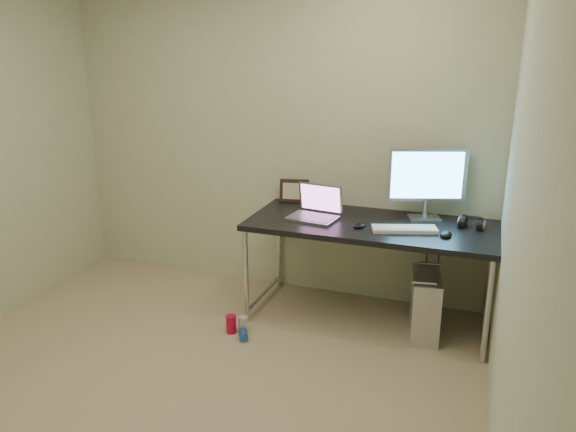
{
  "coord_description": "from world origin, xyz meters",
  "views": [
    {
      "loc": [
        1.61,
        -2.39,
        1.97
      ],
      "look_at": [
        0.38,
        1.02,
        0.85
      ],
      "focal_mm": 35.0,
      "sensor_mm": 36.0,
      "label": 1
    }
  ],
  "objects": [
    {
      "name": "desk",
      "position": [
        0.88,
        1.37,
        0.68
      ],
      "size": [
        1.74,
        0.76,
        0.75
      ],
      "color": "black",
      "rests_on": "ground"
    },
    {
      "name": "picture_frame",
      "position": [
        0.19,
        1.7,
        0.84
      ],
      "size": [
        0.24,
        0.11,
        0.19
      ],
      "primitive_type": "cube",
      "rotation": [
        -0.21,
        0.0,
        0.22
      ],
      "color": "black",
      "rests_on": "desk"
    },
    {
      "name": "keyboard",
      "position": [
        1.13,
        1.27,
        0.76
      ],
      "size": [
        0.46,
        0.27,
        0.03
      ],
      "primitive_type": "cube",
      "rotation": [
        0.0,
        0.0,
        0.31
      ],
      "color": "white",
      "rests_on": "desk"
    },
    {
      "name": "cable_b",
      "position": [
        1.34,
        1.68,
        0.38
      ],
      "size": [
        0.02,
        0.11,
        0.71
      ],
      "primitive_type": "cylinder",
      "rotation": [
        0.14,
        0.0,
        0.09
      ],
      "color": "black",
      "rests_on": "ground"
    },
    {
      "name": "tower_computer",
      "position": [
        1.3,
        1.27,
        0.22
      ],
      "size": [
        0.25,
        0.45,
        0.48
      ],
      "rotation": [
        0.0,
        0.0,
        0.16
      ],
      "color": "silver",
      "rests_on": "ground"
    },
    {
      "name": "wall_back",
      "position": [
        0.0,
        1.75,
        1.25
      ],
      "size": [
        3.5,
        0.02,
        2.5
      ],
      "primitive_type": "cube",
      "color": "beige",
      "rests_on": "ground"
    },
    {
      "name": "can_white",
      "position": [
        0.1,
        0.87,
        0.06
      ],
      "size": [
        0.07,
        0.07,
        0.12
      ],
      "primitive_type": "cylinder",
      "rotation": [
        0.0,
        0.0,
        0.14
      ],
      "color": "silver",
      "rests_on": "ground"
    },
    {
      "name": "laptop",
      "position": [
        0.47,
        1.36,
        0.81
      ],
      "size": [
        0.38,
        0.32,
        0.24
      ],
      "rotation": [
        0.0,
        0.0,
        -0.14
      ],
      "color": "#A5A6AB",
      "rests_on": "desk"
    },
    {
      "name": "wall_right",
      "position": [
        1.75,
        0.0,
        1.25
      ],
      "size": [
        0.02,
        3.5,
        2.5
      ],
      "primitive_type": "cube",
      "color": "beige",
      "rests_on": "ground"
    },
    {
      "name": "mouse_left",
      "position": [
        0.82,
        1.25,
        0.77
      ],
      "size": [
        0.1,
        0.13,
        0.04
      ],
      "primitive_type": "ellipsoid",
      "rotation": [
        0.0,
        0.0,
        -0.28
      ],
      "color": "black",
      "rests_on": "desk"
    },
    {
      "name": "headphones",
      "position": [
        1.56,
        1.49,
        0.78
      ],
      "size": [
        0.18,
        0.11,
        0.11
      ],
      "rotation": [
        0.0,
        0.0,
        -0.2
      ],
      "color": "black",
      "rests_on": "desk"
    },
    {
      "name": "floor",
      "position": [
        0.0,
        0.0,
        0.0
      ],
      "size": [
        3.5,
        3.5,
        0.0
      ],
      "primitive_type": "plane",
      "color": "tan",
      "rests_on": "ground"
    },
    {
      "name": "can_blue",
      "position": [
        0.14,
        0.77,
        0.03
      ],
      "size": [
        0.1,
        0.12,
        0.06
      ],
      "primitive_type": "cylinder",
      "rotation": [
        1.57,
        0.0,
        0.5
      ],
      "color": "#2055A6",
      "rests_on": "ground"
    },
    {
      "name": "mouse_right",
      "position": [
        1.4,
        1.25,
        0.77
      ],
      "size": [
        0.08,
        0.12,
        0.04
      ],
      "primitive_type": "ellipsoid",
      "rotation": [
        0.0,
        0.0,
        -0.02
      ],
      "color": "black",
      "rests_on": "desk"
    },
    {
      "name": "can_red",
      "position": [
        0.02,
        0.83,
        0.07
      ],
      "size": [
        0.1,
        0.1,
        0.13
      ],
      "primitive_type": "cylinder",
      "rotation": [
        0.0,
        0.0,
        -0.47
      ],
      "color": "#C10E37",
      "rests_on": "ground"
    },
    {
      "name": "webcam",
      "position": [
        0.45,
        1.67,
        0.85
      ],
      "size": [
        0.05,
        0.04,
        0.13
      ],
      "rotation": [
        0.0,
        0.0,
        -0.26
      ],
      "color": "silver",
      "rests_on": "desk"
    },
    {
      "name": "monitor",
      "position": [
        1.22,
        1.59,
        1.05
      ],
      "size": [
        0.53,
        0.23,
        0.52
      ],
      "rotation": [
        0.0,
        0.0,
        0.33
      ],
      "color": "#A5A6AB",
      "rests_on": "desk"
    },
    {
      "name": "cable_a",
      "position": [
        1.25,
        1.7,
        0.4
      ],
      "size": [
        0.01,
        0.16,
        0.69
      ],
      "primitive_type": "cylinder",
      "rotation": [
        0.21,
        0.0,
        0.0
      ],
      "color": "black",
      "rests_on": "ground"
    }
  ]
}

